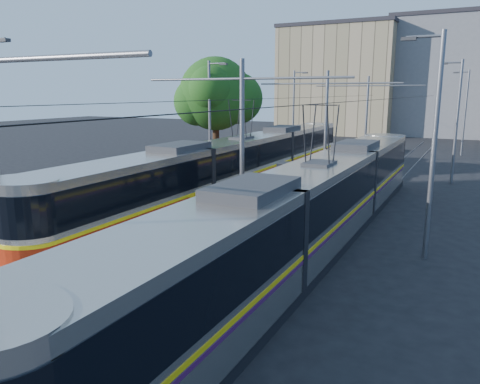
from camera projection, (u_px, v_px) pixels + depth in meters
The scene contains 13 objects.
ground at pixel (117, 303), 13.49m from camera, with size 160.00×160.00×0.00m, color black.
platform at pixel (309, 190), 28.27m from camera, with size 4.00×50.00×0.30m, color gray.
tactile_strip_left at pixel (287, 186), 28.88m from camera, with size 0.70×50.00×0.01m, color gray.
tactile_strip_right at pixel (332, 190), 27.59m from camera, with size 0.70×50.00×0.01m, color gray.
rails at pixel (309, 192), 28.30m from camera, with size 8.71×70.00×0.03m.
tram_left at pixel (242, 165), 27.86m from camera, with size 2.43×32.08×5.50m.
tram_right at pixel (318, 202), 17.89m from camera, with size 2.43×29.23×5.50m.
catenary at pixel (294, 120), 24.87m from camera, with size 9.20×70.00×7.00m.
street_lamps at pixel (330, 120), 30.91m from camera, with size 15.18×38.22×8.00m.
shelter at pixel (285, 184), 23.21m from camera, with size 0.73×1.08×2.26m.
tree at pixel (221, 95), 34.08m from camera, with size 5.84×5.40×8.49m.
building_left at pixel (341, 80), 68.59m from camera, with size 16.32×12.24×15.32m.
building_centre at pixel (462, 77), 64.89m from camera, with size 18.36×14.28×16.13m.
Camera 1 is at (8.85, -9.54, 5.96)m, focal length 35.00 mm.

